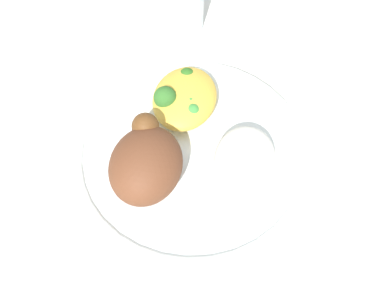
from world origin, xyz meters
The scene contains 6 objects.
ground_plane centered at (0.00, 0.00, 0.00)m, with size 2.00×2.00×0.00m, color silver.
plate centered at (0.00, 0.00, 0.01)m, with size 0.30×0.30×0.02m.
roasted_chicken centered at (-0.05, 0.04, 0.05)m, with size 0.11×0.08×0.07m.
rice_pile centered at (-0.01, -0.07, 0.04)m, with size 0.09×0.07×0.04m, color white.
mac_cheese_with_broccoli centered at (0.06, 0.03, 0.04)m, with size 0.10×0.08×0.04m.
water_glass centered at (0.23, 0.07, 0.05)m, with size 0.06×0.06×0.09m, color silver.
Camera 1 is at (-0.29, -0.07, 0.51)m, focal length 42.66 mm.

